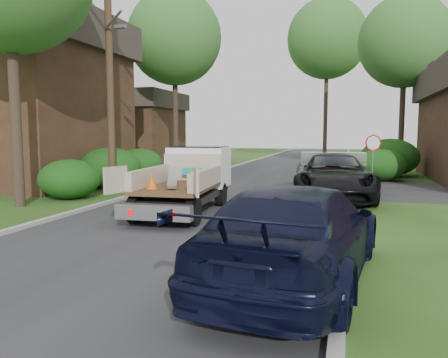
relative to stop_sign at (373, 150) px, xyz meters
name	(u,v)px	position (x,y,z in m)	size (l,w,h in m)	color
ground	(194,223)	(-5.20, -9.00, -1.78)	(120.00, 120.00, 0.00)	#254413
road	(262,184)	(-5.20, 1.00, -1.77)	(8.00, 90.00, 0.02)	#28282B
curb_left	(186,180)	(-9.30, 1.00, -1.72)	(0.20, 90.00, 0.12)	#9E9E99
curb_right	(346,185)	(-1.10, 1.00, -1.72)	(0.20, 90.00, 0.12)	#9E9E99
stop_sign	(373,150)	(0.00, 0.00, 0.00)	(0.71, 0.32, 2.48)	slate
utility_pole	(110,69)	(-10.68, -4.02, 3.40)	(2.42, 1.25, 10.00)	#382619
house_left_near	(16,98)	(-17.20, -2.00, 2.50)	(9.72, 8.64, 8.40)	#372016
house_left_far	(132,127)	(-18.70, 13.00, 1.27)	(7.56, 7.56, 6.00)	#372016
hedge_left_a	(69,179)	(-11.40, -6.00, -1.01)	(2.34, 2.34, 1.53)	#0D3C0E
hedge_left_b	(110,168)	(-11.70, -2.50, -0.84)	(2.86, 2.86, 1.87)	#0D3C0E
hedge_left_c	(139,164)	(-12.00, 1.00, -0.93)	(2.60, 2.60, 1.70)	#0D3C0E
hedge_right_a	(380,165)	(0.60, 4.00, -0.93)	(2.60, 2.60, 1.70)	#0D3C0E
hedge_right_b	(390,157)	(1.30, 7.00, -0.67)	(3.38, 3.38, 2.21)	#0D3C0E
tree_left_far	(175,38)	(-12.70, 8.00, 7.20)	(6.40, 6.40, 12.20)	#2D2119
tree_right_far	(405,42)	(2.30, 11.00, 6.70)	(6.00, 6.00, 11.50)	#2D2119
tree_left_back	(55,31)	(-19.20, 4.00, 7.20)	(6.00, 6.00, 12.00)	#2D2119
tree_center_far	(327,39)	(-3.20, 21.00, 9.20)	(7.20, 7.20, 14.60)	#2D2119
flatbed_truck	(191,175)	(-6.08, -6.83, -0.65)	(2.62, 5.62, 2.08)	black
black_pickup	(333,176)	(-1.60, -3.11, -0.91)	(2.89, 6.27, 1.74)	black
navy_suv	(296,233)	(-1.85, -13.09, -0.94)	(2.36, 5.80, 1.68)	black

